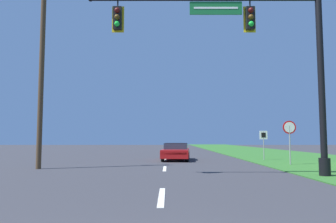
{
  "coord_description": "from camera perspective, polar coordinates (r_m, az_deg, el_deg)",
  "views": [
    {
      "loc": [
        0.17,
        -2.64,
        1.5
      ],
      "look_at": [
        0.0,
        33.08,
        4.49
      ],
      "focal_mm": 35.0,
      "sensor_mm": 36.0,
      "label": 1
    }
  ],
  "objects": [
    {
      "name": "road_center_line",
      "position": [
        24.69,
        -0.12,
        -8.26
      ],
      "size": [
        0.16,
        34.8,
        0.01
      ],
      "color": "silver",
      "rests_on": "ground"
    },
    {
      "name": "stop_sign",
      "position": [
        20.11,
        20.67,
        -3.45
      ],
      "size": [
        0.76,
        0.07,
        2.5
      ],
      "color": "gray",
      "rests_on": "grass_verge_right"
    },
    {
      "name": "utility_pole_near",
      "position": [
        18.18,
        -20.88,
        7.58
      ],
      "size": [
        1.8,
        0.26,
        10.27
      ],
      "color": "#4C3823",
      "rests_on": "ground"
    },
    {
      "name": "route_sign_post",
      "position": [
        24.09,
        16.57,
        -4.53
      ],
      "size": [
        0.55,
        0.06,
        2.03
      ],
      "color": "gray",
      "rests_on": "grass_verge_right"
    },
    {
      "name": "grass_verge_right",
      "position": [
        34.27,
        17.96,
        -7.03
      ],
      "size": [
        10.0,
        110.0,
        0.04
      ],
      "color": "#2D6626",
      "rests_on": "ground"
    },
    {
      "name": "car_ahead",
      "position": [
        23.35,
        1.67,
        -6.99
      ],
      "size": [
        2.17,
        4.75,
        1.19
      ],
      "color": "black",
      "rests_on": "ground"
    },
    {
      "name": "signal_mast",
      "position": [
        14.13,
        16.51,
        9.69
      ],
      "size": [
        9.78,
        0.47,
        8.13
      ],
      "color": "black",
      "rests_on": "grass_verge_right"
    }
  ]
}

